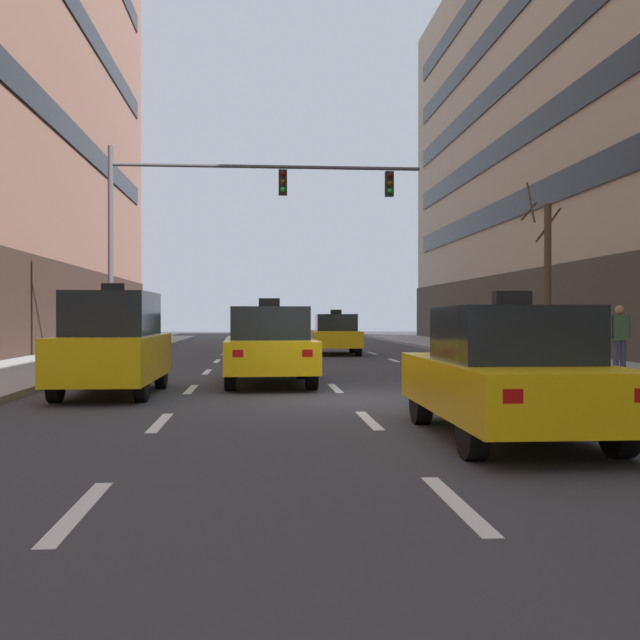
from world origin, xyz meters
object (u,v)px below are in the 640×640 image
Objects in this scene: taxi_driving_3 at (336,334)px; street_tree_0 at (547,276)px; taxi_driving_1 at (508,373)px; traffic_signal_0 at (219,208)px; taxi_driving_0 at (113,344)px; pedestrian_0 at (620,335)px; car_driving_5 at (258,333)px; car_driving_2 at (259,329)px; taxi_driving_4 at (269,346)px.

street_tree_0 is (6.09, -6.64, 2.01)m from taxi_driving_3.
taxi_driving_3 is (-0.04, 21.04, -0.03)m from taxi_driving_1.
taxi_driving_3 is at bearing 47.42° from traffic_signal_0.
taxi_driving_0 is 2.53× the size of pedestrian_0.
taxi_driving_0 is at bearing 135.55° from taxi_driving_1.
car_driving_5 is 2.70× the size of pedestrian_0.
street_tree_0 reaches higher than taxi_driving_0.
taxi_driving_0 is at bearing -99.24° from car_driving_5.
taxi_driving_1 is at bearing -84.83° from car_driving_2.
car_driving_2 is 0.77× the size of street_tree_0.
car_driving_5 is 12.81m from street_tree_0.
taxi_driving_1 is at bearing -112.82° from street_tree_0.
taxi_driving_0 is 0.72× the size of street_tree_0.
car_driving_2 is 18.61m from traffic_signal_0.
taxi_driving_4 is at bearing -89.50° from car_driving_2.
taxi_driving_0 is 0.89× the size of taxi_driving_4.
taxi_driving_3 is at bearing -33.96° from car_driving_5.
street_tree_0 is at bearing -65.30° from car_driving_2.
taxi_driving_0 is at bearing -144.40° from street_tree_0.
pedestrian_0 reaches higher than car_driving_2.
taxi_driving_1 is 17.39m from traffic_signal_0.
taxi_driving_3 is 7.80m from traffic_signal_0.
car_driving_5 is at bearing -90.07° from car_driving_2.
taxi_driving_0 is 3.72m from taxi_driving_4.
taxi_driving_4 is at bearing -102.21° from taxi_driving_3.
taxi_driving_3 is at bearing 132.53° from street_tree_0.
traffic_signal_0 is (-1.56, 8.33, 4.25)m from taxi_driving_4.
taxi_driving_3 reaches higher than car_driving_2.
car_driving_5 is 0.43× the size of traffic_signal_0.
taxi_driving_1 is at bearing -44.45° from taxi_driving_0.
pedestrian_0 is at bearing -68.82° from taxi_driving_3.
car_driving_2 is 11.20m from car_driving_5.
traffic_signal_0 is (-4.39, -4.78, 4.32)m from taxi_driving_3.
street_tree_0 is at bearing 35.89° from taxi_driving_4.
taxi_driving_3 is 13.41m from taxi_driving_4.
street_tree_0 is (9.16, -19.92, 2.00)m from car_driving_2.
taxi_driving_4 is 11.19m from street_tree_0.
taxi_driving_0 is 14.85m from street_tree_0.
taxi_driving_4 is 0.45× the size of traffic_signal_0.
taxi_driving_0 is 28.64m from car_driving_2.
taxi_driving_4 is 15.18m from car_driving_5.
taxi_driving_4 is (-2.84, -13.11, 0.07)m from taxi_driving_3.
taxi_driving_0 is 8.31m from taxi_driving_1.
taxi_driving_3 is (5.89, 15.23, -0.20)m from taxi_driving_0.
taxi_driving_3 is at bearing 77.79° from taxi_driving_4.
taxi_driving_0 reaches higher than car_driving_2.
pedestrian_0 is at bearing -97.52° from street_tree_0.
taxi_driving_3 is 9.24m from street_tree_0.
car_driving_5 is 17.57m from pedestrian_0.
taxi_driving_0 is 0.40× the size of traffic_signal_0.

